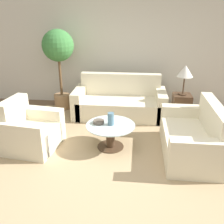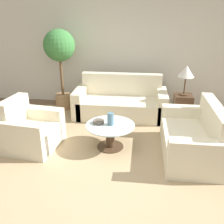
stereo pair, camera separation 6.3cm
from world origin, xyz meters
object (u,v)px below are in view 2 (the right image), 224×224
(armchair, at_px, (30,131))
(loveseat, at_px, (195,139))
(table_lamp, at_px, (186,72))
(vase, at_px, (110,119))
(sofa_main, at_px, (121,103))
(potted_plant, at_px, (60,53))
(bowl, at_px, (99,122))
(coffee_table, at_px, (110,133))

(armchair, height_order, loveseat, loveseat)
(table_lamp, relative_size, vase, 2.95)
(sofa_main, xyz_separation_m, potted_plant, (-1.38, 0.25, 1.03))
(table_lamp, xyz_separation_m, potted_plant, (-2.71, 0.29, 0.29))
(armchair, relative_size, table_lamp, 1.54)
(vase, bearing_deg, armchair, -175.00)
(table_lamp, relative_size, bowl, 3.34)
(vase, relative_size, bowl, 1.13)
(table_lamp, height_order, bowl, table_lamp)
(potted_plant, bearing_deg, sofa_main, -10.10)
(loveseat, relative_size, table_lamp, 2.39)
(table_lamp, distance_m, vase, 2.03)
(armchair, height_order, coffee_table, armchair)
(table_lamp, bearing_deg, sofa_main, 177.99)
(sofa_main, xyz_separation_m, coffee_table, (-0.05, -1.45, -0.01))
(sofa_main, bearing_deg, table_lamp, -2.01)
(sofa_main, distance_m, loveseat, 2.02)
(coffee_table, relative_size, vase, 3.88)
(coffee_table, distance_m, potted_plant, 2.39)
(table_lamp, xyz_separation_m, vase, (-1.38, -1.40, -0.49))
(sofa_main, distance_m, coffee_table, 1.45)
(loveseat, height_order, potted_plant, potted_plant)
(coffee_table, height_order, table_lamp, table_lamp)
(armchair, distance_m, bowl, 1.18)
(coffee_table, bearing_deg, sofa_main, 88.00)
(coffee_table, distance_m, table_lamp, 2.10)
(loveseat, bearing_deg, bowl, -93.81)
(sofa_main, bearing_deg, bowl, -100.14)
(armchair, height_order, potted_plant, potted_plant)
(vase, bearing_deg, table_lamp, 45.47)
(loveseat, distance_m, table_lamp, 1.66)
(coffee_table, height_order, bowl, bowl)
(armchair, distance_m, potted_plant, 2.08)
(loveseat, relative_size, potted_plant, 0.82)
(loveseat, bearing_deg, armchair, -88.84)
(armchair, xyz_separation_m, potted_plant, (0.03, 1.81, 1.03))
(sofa_main, distance_m, vase, 1.47)
(potted_plant, bearing_deg, table_lamp, -6.16)
(table_lamp, bearing_deg, vase, -134.53)
(loveseat, xyz_separation_m, vase, (-1.37, 0.08, 0.25))
(coffee_table, distance_m, vase, 0.26)
(loveseat, bearing_deg, sofa_main, -138.87)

